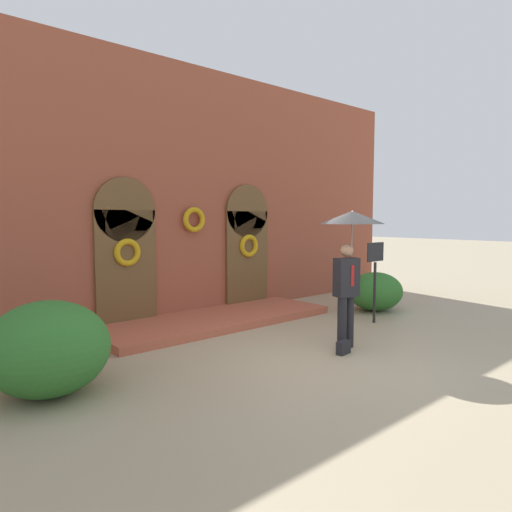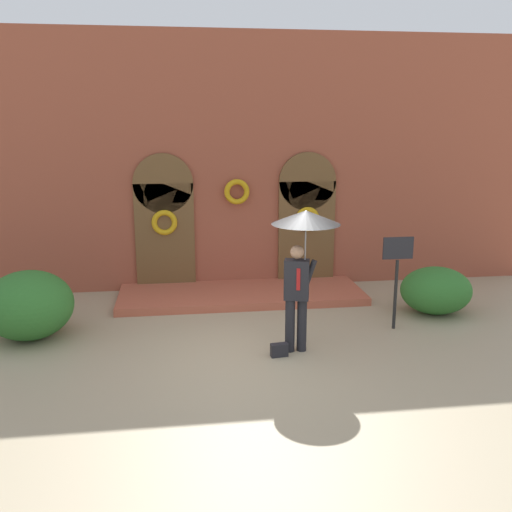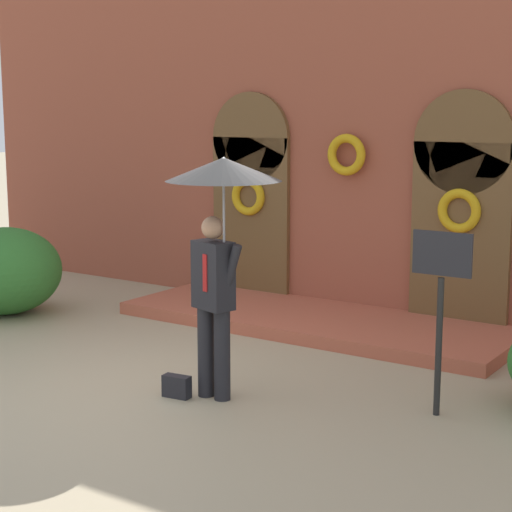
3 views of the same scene
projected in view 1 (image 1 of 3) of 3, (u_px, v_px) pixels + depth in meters
name	position (u px, v px, depth m)	size (l,w,h in m)	color
ground_plane	(328.00, 356.00, 7.43)	(80.00, 80.00, 0.00)	tan
building_facade	(186.00, 198.00, 10.30)	(14.00, 2.30, 5.60)	brown
person_with_umbrella	(351.00, 237.00, 7.78)	(1.10, 1.10, 2.36)	black
handbag	(343.00, 347.00, 7.52)	(0.28, 0.12, 0.22)	black
sign_post	(375.00, 269.00, 9.68)	(0.56, 0.06, 1.72)	black
shrub_left	(48.00, 348.00, 5.76)	(1.52, 1.55, 1.20)	#2D6B28
shrub_right	(375.00, 291.00, 11.03)	(1.40, 1.24, 0.93)	#2D6B28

